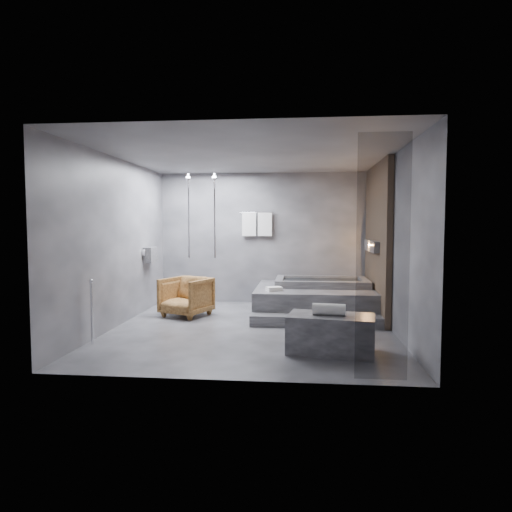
# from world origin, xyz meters

# --- Properties ---
(room) EXTENTS (5.00, 5.04, 2.82)m
(room) POSITION_xyz_m (0.40, 0.24, 1.73)
(room) COLOR #333335
(room) RESTS_ON ground
(tub_deck) EXTENTS (2.20, 2.00, 0.50)m
(tub_deck) POSITION_xyz_m (1.05, 1.45, 0.25)
(tub_deck) COLOR #38383B
(tub_deck) RESTS_ON ground
(tub_step) EXTENTS (2.20, 0.36, 0.18)m
(tub_step) POSITION_xyz_m (1.05, 0.27, 0.09)
(tub_step) COLOR #38383B
(tub_step) RESTS_ON ground
(concrete_bench) EXTENTS (1.21, 0.79, 0.51)m
(concrete_bench) POSITION_xyz_m (1.20, -1.30, 0.25)
(concrete_bench) COLOR #38373A
(concrete_bench) RESTS_ON ground
(driftwood_chair) EXTENTS (1.02, 1.03, 0.72)m
(driftwood_chair) POSITION_xyz_m (-1.32, 0.90, 0.36)
(driftwood_chair) COLOR #4D2E13
(driftwood_chair) RESTS_ON ground
(rolled_towel) EXTENTS (0.44, 0.21, 0.15)m
(rolled_towel) POSITION_xyz_m (1.17, -1.32, 0.58)
(rolled_towel) COLOR white
(rolled_towel) RESTS_ON concrete_bench
(deck_towel) EXTENTS (0.32, 0.29, 0.07)m
(deck_towel) POSITION_xyz_m (0.32, 0.86, 0.54)
(deck_towel) COLOR white
(deck_towel) RESTS_ON tub_deck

